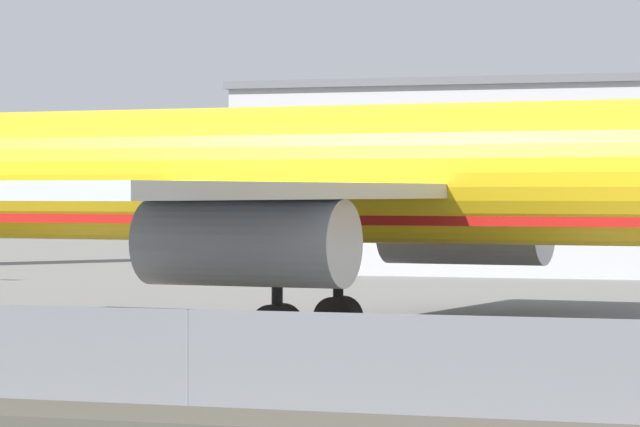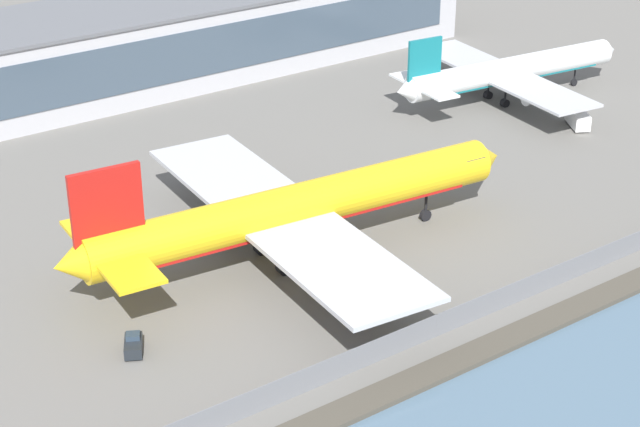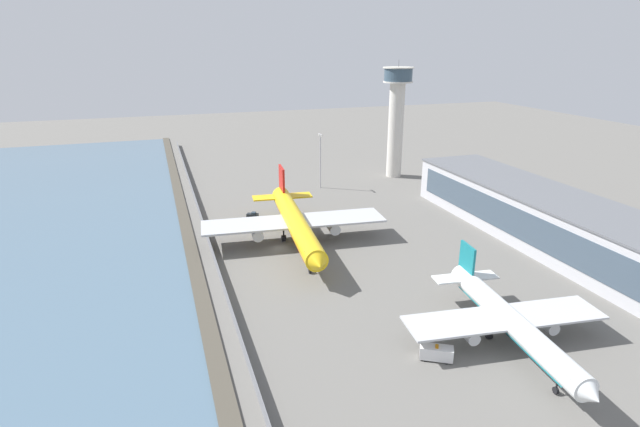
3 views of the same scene
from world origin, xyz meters
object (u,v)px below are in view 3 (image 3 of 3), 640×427
at_px(control_tower, 396,112).
at_px(apron_light_mast_apron_west, 320,158).
at_px(passenger_jet_white_teal, 509,320).
at_px(ops_van, 435,352).
at_px(baggage_tug, 253,215).
at_px(cargo_jet_yellow, 295,222).

height_order(control_tower, apron_light_mast_apron_west, control_tower).
distance_m(passenger_jet_white_teal, ops_van, 13.95).
bearing_deg(ops_van, baggage_tug, -169.25).
bearing_deg(apron_light_mast_apron_west, passenger_jet_white_teal, -0.25).
relative_size(passenger_jet_white_teal, baggage_tug, 11.23).
bearing_deg(ops_van, cargo_jet_yellow, -171.56).
relative_size(passenger_jet_white_teal, apron_light_mast_apron_west, 2.15).
bearing_deg(ops_van, control_tower, 156.87).
bearing_deg(cargo_jet_yellow, ops_van, 8.44).
xyz_separation_m(baggage_tug, apron_light_mast_apron_west, (-23.60, 28.35, 9.79)).
bearing_deg(apron_light_mast_apron_west, baggage_tug, -50.23).
bearing_deg(passenger_jet_white_teal, baggage_tug, -159.66).
height_order(cargo_jet_yellow, passenger_jet_white_teal, cargo_jet_yellow).
xyz_separation_m(cargo_jet_yellow, ops_van, (53.40, 7.92, -4.43)).
xyz_separation_m(control_tower, apron_light_mast_apron_west, (6.42, -31.10, -13.18)).
xyz_separation_m(passenger_jet_white_teal, ops_van, (0.25, -13.57, -3.19)).
height_order(passenger_jet_white_teal, control_tower, control_tower).
relative_size(baggage_tug, apron_light_mast_apron_west, 0.19).
relative_size(cargo_jet_yellow, baggage_tug, 14.89).
relative_size(baggage_tug, control_tower, 0.09).
bearing_deg(apron_light_mast_apron_west, ops_van, -8.04).
xyz_separation_m(passenger_jet_white_teal, apron_light_mast_apron_west, (-98.93, 0.43, 6.13)).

